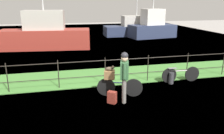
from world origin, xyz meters
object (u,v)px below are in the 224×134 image
backpack_on_paving (112,97)px  moored_boat_near (136,28)px  mooring_bollard (171,78)px  wooden_crate (110,75)px  cyclist_person (124,73)px  moored_boat_far (152,27)px  bicycle_parked (180,74)px  terrier_dog (110,68)px  bicycle_main (119,87)px  moored_boat_mid (45,35)px

backpack_on_paving → moored_boat_near: bearing=103.8°
backpack_on_paving → mooring_bollard: mooring_bollard is taller
mooring_bollard → backpack_on_paving: bearing=-156.0°
wooden_crate → mooring_bollard: 2.82m
cyclist_person → moored_boat_far: moored_boat_far is taller
wooden_crate → bicycle_parked: bearing=13.0°
terrier_dog → bicycle_parked: bearing=13.2°
mooring_bollard → moored_boat_far: bearing=70.8°
bicycle_main → wooden_crate: size_ratio=4.36×
cyclist_person → wooden_crate: bearing=122.4°
moored_boat_near → bicycle_parked: bearing=-101.2°
terrier_dog → moored_boat_far: moored_boat_far is taller
mooring_bollard → moored_boat_mid: bearing=122.0°
moored_boat_near → cyclist_person: bearing=-110.4°
mooring_bollard → wooden_crate: bearing=-166.9°
moored_boat_near → moored_boat_far: moored_boat_far is taller
mooring_bollard → bicycle_parked: (0.45, 0.10, 0.10)m
bicycle_parked → moored_boat_near: 13.58m
bicycle_main → terrier_dog: 0.74m
wooden_crate → moored_boat_far: bearing=61.3°
terrier_dog → moored_boat_mid: moored_boat_mid is taller
backpack_on_paving → moored_boat_far: (6.81, 12.94, 0.75)m
cyclist_person → moored_boat_mid: bearing=107.1°
wooden_crate → backpack_on_paving: size_ratio=0.89×
wooden_crate → cyclist_person: 0.71m
backpack_on_paving → moored_boat_far: bearing=97.8°
bicycle_main → moored_boat_mid: size_ratio=0.25×
bicycle_main → wooden_crate: 0.56m
cyclist_person → backpack_on_paving: size_ratio=4.21×
bicycle_main → backpack_on_paving: 0.64m
terrier_dog → bicycle_parked: size_ratio=0.20×
moored_boat_far → mooring_bollard: bearing=-109.2°
bicycle_parked → moored_boat_mid: (-5.77, 8.39, 0.65)m
wooden_crate → cyclist_person: cyclist_person is taller
mooring_bollard → bicycle_parked: size_ratio=0.28×
cyclist_person → terrier_dog: bearing=121.0°
wooden_crate → moored_boat_mid: bearing=106.1°
bicycle_main → terrier_dog: terrier_dog is taller
terrier_dog → moored_boat_near: moored_boat_near is taller
cyclist_person → moored_boat_mid: (-2.99, 9.69, -0.02)m
bicycle_main → cyclist_person: cyclist_person is taller
bicycle_parked → terrier_dog: bearing=-166.8°
cyclist_person → moored_boat_near: size_ratio=0.26×
moored_boat_near → moored_boat_mid: 9.75m
moored_boat_near → moored_boat_far: size_ratio=1.43×
moored_boat_mid → moored_boat_near: bearing=30.3°
cyclist_person → moored_boat_far: size_ratio=0.38×
wooden_crate → backpack_on_paving: wooden_crate is taller
bicycle_parked → moored_boat_mid: bearing=124.5°
moored_boat_near → terrier_dog: bearing=-112.3°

